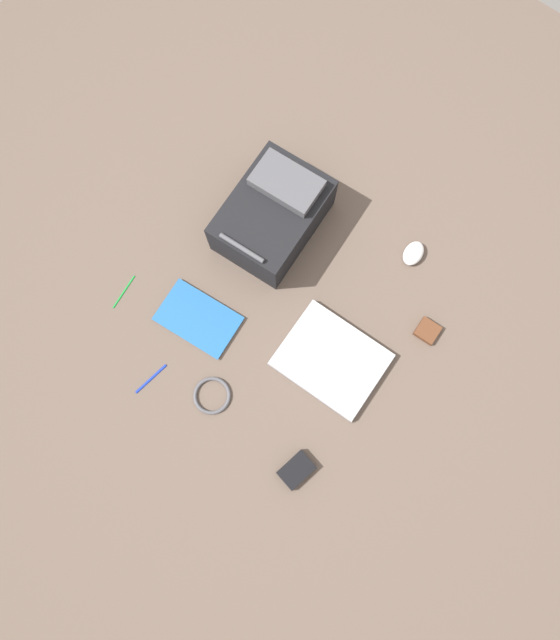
{
  "coord_description": "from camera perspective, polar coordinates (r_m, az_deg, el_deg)",
  "views": [
    {
      "loc": [
        -0.27,
        0.33,
        1.84
      ],
      "look_at": [
        -0.02,
        0.01,
        0.02
      ],
      "focal_mm": 30.03,
      "sensor_mm": 36.0,
      "label": 1
    }
  ],
  "objects": [
    {
      "name": "cable_coil",
      "position": [
        1.86,
        -7.27,
        -7.99
      ],
      "size": [
        0.13,
        0.13,
        0.01
      ],
      "primitive_type": "torus",
      "color": "#4C4C51",
      "rests_on": "ground_plane"
    },
    {
      "name": "laptop",
      "position": [
        1.86,
        5.51,
        -4.22
      ],
      "size": [
        0.36,
        0.29,
        0.03
      ],
      "color": "#929296",
      "rests_on": "ground_plane"
    },
    {
      "name": "pen_black",
      "position": [
        1.99,
        -16.32,
        2.93
      ],
      "size": [
        0.03,
        0.14,
        0.01
      ],
      "primitive_type": "cylinder",
      "rotation": [
        1.57,
        0.0,
        0.14
      ],
      "color": "#198C33",
      "rests_on": "ground_plane"
    },
    {
      "name": "computer_mouse",
      "position": [
        2.0,
        14.03,
        6.91
      ],
      "size": [
        0.08,
        0.1,
        0.04
      ],
      "primitive_type": "ellipsoid",
      "rotation": [
        0.0,
        0.0,
        0.1
      ],
      "color": "silver",
      "rests_on": "ground_plane"
    },
    {
      "name": "book_red",
      "position": [
        1.91,
        -8.71,
        0.14
      ],
      "size": [
        0.3,
        0.21,
        0.01
      ],
      "color": "silver",
      "rests_on": "ground_plane"
    },
    {
      "name": "power_brick",
      "position": [
        1.83,
        1.77,
        -15.69
      ],
      "size": [
        0.1,
        0.12,
        0.03
      ],
      "primitive_type": "cube",
      "rotation": [
        0.0,
        0.0,
        -0.18
      ],
      "color": "black",
      "rests_on": "ground_plane"
    },
    {
      "name": "backpack",
      "position": [
        1.91,
        -0.73,
        11.19
      ],
      "size": [
        0.32,
        0.42,
        0.21
      ],
      "color": "black",
      "rests_on": "ground_plane"
    },
    {
      "name": "earbud_pouch",
      "position": [
        1.94,
        15.43,
        -1.13
      ],
      "size": [
        0.08,
        0.08,
        0.02
      ],
      "primitive_type": "cube",
      "rotation": [
        0.0,
        0.0,
        3.2
      ],
      "color": "#59331E",
      "rests_on": "ground_plane"
    },
    {
      "name": "ground_plane",
      "position": [
        1.89,
        -0.34,
        0.55
      ],
      "size": [
        3.4,
        3.4,
        0.0
      ],
      "primitive_type": "plane",
      "color": "brown"
    },
    {
      "name": "pen_blue",
      "position": [
        1.9,
        -13.6,
        -6.09
      ],
      "size": [
        0.03,
        0.14,
        0.01
      ],
      "primitive_type": "cylinder",
      "rotation": [
        1.57,
        0.0,
        -0.14
      ],
      "color": "#1933B2",
      "rests_on": "ground_plane"
    }
  ]
}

